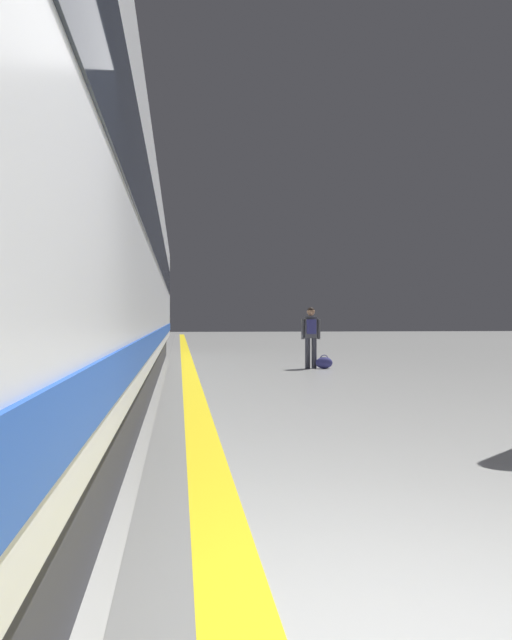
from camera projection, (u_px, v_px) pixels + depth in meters
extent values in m
cube|color=yellow|center=(192.00, 387.00, 11.86)|extent=(0.36, 80.00, 0.01)
cube|color=slate|center=(177.00, 387.00, 11.83)|extent=(0.53, 80.00, 0.01)
cube|color=#38383D|center=(58.00, 382.00, 9.39)|extent=(2.67, 26.26, 0.70)
cube|color=silver|center=(58.00, 260.00, 9.38)|extent=(2.90, 27.35, 2.90)
cylinder|color=silver|center=(58.00, 165.00, 9.38)|extent=(2.84, 26.81, 2.84)
cube|color=black|center=(58.00, 237.00, 9.38)|extent=(2.93, 25.71, 0.80)
cube|color=#1E4CB2|center=(58.00, 338.00, 9.38)|extent=(2.94, 26.81, 0.24)
cube|color=gray|center=(23.00, 289.00, 13.28)|extent=(0.02, 0.90, 2.00)
cylinder|color=#383842|center=(308.00, 353.00, 16.39)|extent=(0.13, 0.13, 0.78)
cylinder|color=#383842|center=(314.00, 353.00, 16.39)|extent=(0.13, 0.13, 0.78)
cube|color=#4C4C51|center=(311.00, 327.00, 16.39)|extent=(0.34, 0.22, 0.56)
cylinder|color=#4C4C51|center=(303.00, 329.00, 16.40)|extent=(0.08, 0.08, 0.52)
cylinder|color=#4C4C51|center=(319.00, 329.00, 16.40)|extent=(0.08, 0.08, 0.52)
sphere|color=#A37556|center=(311.00, 312.00, 16.39)|extent=(0.21, 0.21, 0.21)
sphere|color=black|center=(311.00, 311.00, 16.39)|extent=(0.19, 0.19, 0.19)
cube|color=navy|center=(311.00, 327.00, 16.25)|extent=(0.26, 0.16, 0.37)
ellipsoid|color=navy|center=(324.00, 363.00, 16.31)|extent=(0.44, 0.26, 0.30)
torus|color=navy|center=(324.00, 359.00, 16.31)|extent=(0.22, 0.02, 0.22)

